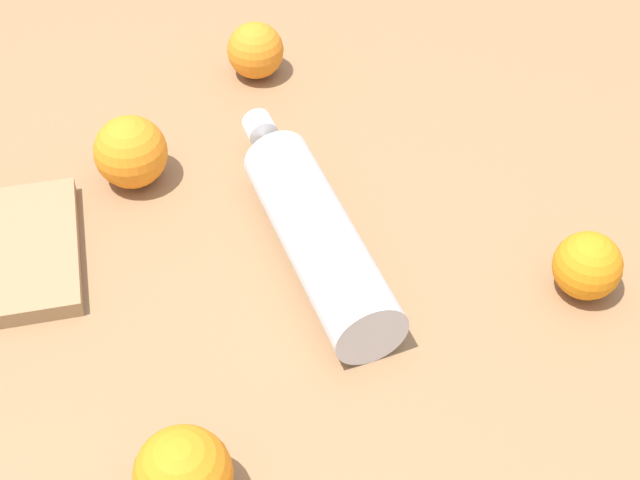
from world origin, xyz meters
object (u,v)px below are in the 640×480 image
object	(u,v)px
water_bottle	(312,225)
orange_0	(255,50)
orange_1	(587,266)
orange_2	(131,152)
orange_3	(183,475)

from	to	relation	value
water_bottle	orange_0	xyz separation A→B (m)	(-0.04, 0.29, -0.00)
orange_1	orange_2	size ratio (longest dim) A/B	0.85
orange_0	orange_3	xyz separation A→B (m)	(-0.07, -0.55, 0.01)
water_bottle	orange_0	bearing A→B (deg)	-7.97
water_bottle	orange_1	distance (m)	0.26
orange_1	orange_3	distance (m)	0.41
water_bottle	orange_3	bearing A→B (deg)	139.40
orange_0	orange_2	distance (m)	0.22
orange_0	orange_1	bearing A→B (deg)	-51.18
orange_1	orange_3	xyz separation A→B (m)	(-0.37, -0.19, 0.01)
water_bottle	orange_3	size ratio (longest dim) A/B	4.12
water_bottle	orange_1	bearing A→B (deg)	-122.48
water_bottle	orange_2	bearing A→B (deg)	40.26
orange_1	orange_2	xyz separation A→B (m)	(-0.43, 0.19, 0.01)
orange_1	orange_2	world-z (taller)	orange_2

